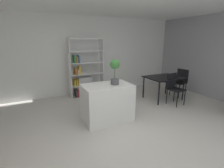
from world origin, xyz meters
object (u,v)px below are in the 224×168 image
at_px(potted_plant_on_island, 115,69).
at_px(dining_chair_window_side, 180,80).
at_px(kitchen_island, 107,103).
at_px(dining_chair_near, 174,86).
at_px(dining_table, 164,79).
at_px(open_bookshelf, 84,73).

xyz_separation_m(potted_plant_on_island, dining_chair_window_side, (2.87, 0.61, -0.69)).
height_order(kitchen_island, dining_chair_near, dining_chair_near).
distance_m(dining_table, dining_chair_near, 0.48).
bearing_deg(open_bookshelf, dining_chair_window_side, -25.15).
xyz_separation_m(potted_plant_on_island, open_bookshelf, (-0.15, 2.03, -0.44)).
xyz_separation_m(kitchen_island, dining_table, (2.27, 0.56, 0.23)).
distance_m(open_bookshelf, dining_chair_near, 2.94).
xyz_separation_m(dining_table, dining_chair_near, (-0.01, -0.46, -0.12)).
height_order(kitchen_island, dining_chair_window_side, dining_chair_window_side).
xyz_separation_m(open_bookshelf, dining_chair_window_side, (3.02, -1.42, -0.24)).
bearing_deg(dining_chair_window_side, kitchen_island, -85.33).
relative_size(open_bookshelf, dining_table, 1.74).
bearing_deg(kitchen_island, dining_table, 13.81).
bearing_deg(dining_chair_near, dining_chair_window_side, 23.78).
height_order(open_bookshelf, dining_table, open_bookshelf).
distance_m(dining_chair_near, dining_chair_window_side, 0.92).
bearing_deg(dining_table, kitchen_island, -166.19).
distance_m(potted_plant_on_island, dining_chair_near, 2.20).
relative_size(dining_table, dining_chair_near, 1.21).
xyz_separation_m(dining_chair_near, dining_chair_window_side, (0.79, 0.47, 0.01)).
distance_m(open_bookshelf, dining_chair_window_side, 3.35).
relative_size(open_bookshelf, dining_chair_near, 2.11).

